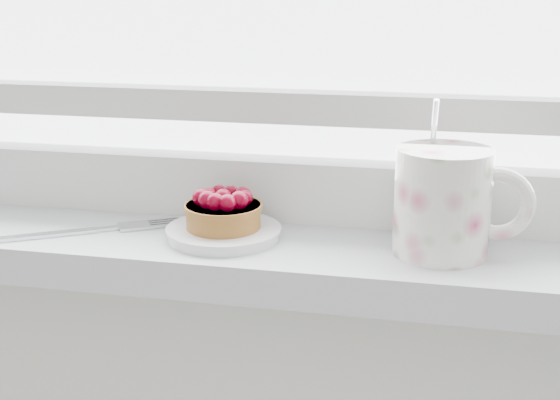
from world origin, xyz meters
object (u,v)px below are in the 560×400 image
(raspberry_tart, at_px, (223,210))
(floral_mug, at_px, (446,200))
(saucer, at_px, (224,233))
(fork, at_px, (81,231))

(raspberry_tart, bearing_deg, floral_mug, 0.61)
(raspberry_tart, bearing_deg, saucer, 107.18)
(raspberry_tart, height_order, floral_mug, floral_mug)
(raspberry_tart, distance_m, floral_mug, 0.23)
(fork, bearing_deg, saucer, 6.50)
(saucer, xyz_separation_m, fork, (-0.16, -0.02, -0.00))
(saucer, relative_size, floral_mug, 0.80)
(floral_mug, relative_size, fork, 0.78)
(saucer, height_order, fork, saucer)
(floral_mug, bearing_deg, saucer, -179.51)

